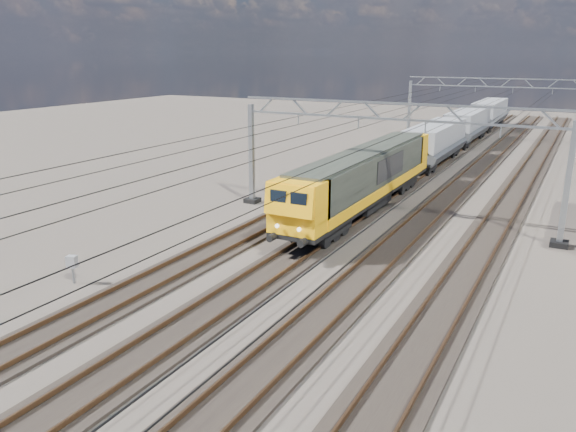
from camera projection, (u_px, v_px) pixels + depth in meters
The scene contains 13 objects.
ground at pixel (362, 240), 30.52m from camera, with size 160.00×160.00×0.00m, color #29251E.
track_outer_west at pixel (267, 224), 33.24m from camera, with size 2.60×140.00×0.30m.
track_loco at pixel (329, 234), 31.41m from camera, with size 2.60×140.00×0.30m.
track_inner_east at pixel (398, 245), 29.59m from camera, with size 2.60×140.00×0.30m.
track_outer_east at pixel (476, 257), 27.77m from camera, with size 2.60×140.00×0.30m.
catenary_gantry_mid at pixel (389, 158), 32.80m from camera, with size 19.90×0.90×7.11m.
catenary_gantry_far at pixel (492, 107), 63.21m from camera, with size 19.90×0.90×7.11m.
overhead_wires at pixel (411, 119), 35.67m from camera, with size 12.03×140.00×0.53m.
locomotive at pixel (365, 176), 35.35m from camera, with size 2.76×21.10×3.62m.
hopper_wagon_lead at pixel (435, 140), 50.33m from camera, with size 3.38×13.00×3.25m.
hopper_wagon_mid at pixel (468, 124), 62.32m from camera, with size 3.38×13.00×3.25m.
hopper_wagon_third at pixel (489, 112), 74.32m from camera, with size 3.38×13.00×3.25m.
trackside_cabinet at pixel (72, 263), 24.59m from camera, with size 0.51×0.44×1.28m.
Camera 1 is at (10.19, -27.37, 9.83)m, focal length 35.00 mm.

